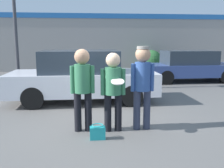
# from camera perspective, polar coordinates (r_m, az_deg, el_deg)

# --- Properties ---
(ground_plane) EXTENTS (56.00, 56.00, 0.00)m
(ground_plane) POSITION_cam_1_polar(r_m,az_deg,el_deg) (5.74, -2.49, -9.43)
(ground_plane) COLOR #5B5956
(storefront_building) EXTENTS (24.00, 0.22, 3.55)m
(storefront_building) POSITION_cam_1_polar(r_m,az_deg,el_deg) (15.92, -4.91, 9.53)
(storefront_building) COLOR gray
(storefront_building) RESTS_ON ground
(person_left) EXTENTS (0.50, 0.33, 1.73)m
(person_left) POSITION_cam_1_polar(r_m,az_deg,el_deg) (5.19, -6.77, 0.23)
(person_left) COLOR black
(person_left) RESTS_ON ground
(person_middle_with_frisbee) EXTENTS (0.52, 0.56, 1.66)m
(person_middle_with_frisbee) POSITION_cam_1_polar(r_m,az_deg,el_deg) (5.16, 0.25, -0.31)
(person_middle_with_frisbee) COLOR black
(person_middle_with_frisbee) RESTS_ON ground
(person_right) EXTENTS (0.50, 0.33, 1.79)m
(person_right) POSITION_cam_1_polar(r_m,az_deg,el_deg) (5.30, 6.98, 0.96)
(person_right) COLOR #2D3347
(person_right) RESTS_ON ground
(parked_car_near) EXTENTS (4.52, 1.86, 1.60)m
(parked_car_near) POSITION_cam_1_polar(r_m,az_deg,el_deg) (7.88, -6.80, 1.71)
(parked_car_near) COLOR silver
(parked_car_near) RESTS_ON ground
(parked_car_far) EXTENTS (4.45, 1.82, 1.44)m
(parked_car_far) POSITION_cam_1_polar(r_m,az_deg,el_deg) (12.30, 17.26, 3.94)
(parked_car_far) COLOR #334784
(parked_car_far) RESTS_ON ground
(street_lamp) EXTENTS (1.56, 0.35, 5.07)m
(street_lamp) POSITION_cam_1_polar(r_m,az_deg,el_deg) (9.78, -19.66, 16.98)
(street_lamp) COLOR #38383D
(street_lamp) RESTS_ON ground
(shrub) EXTENTS (1.33, 1.33, 1.33)m
(shrub) POSITION_cam_1_polar(r_m,az_deg,el_deg) (15.65, 8.99, 5.25)
(shrub) COLOR #285B2D
(shrub) RESTS_ON ground
(handbag) EXTENTS (0.30, 0.23, 0.29)m
(handbag) POSITION_cam_1_polar(r_m,az_deg,el_deg) (4.95, -3.32, -10.97)
(handbag) COLOR teal
(handbag) RESTS_ON ground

